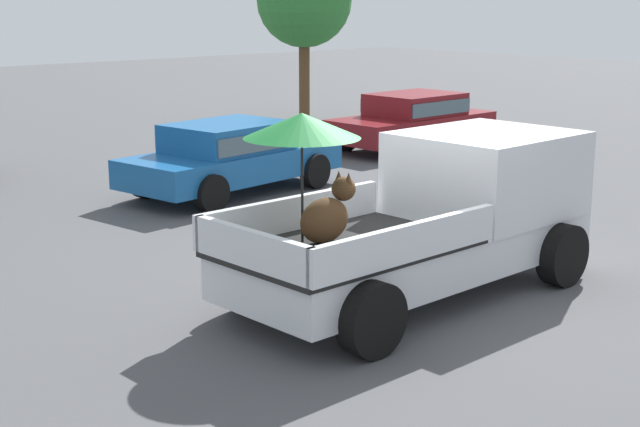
# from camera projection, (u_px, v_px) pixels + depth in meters

# --- Properties ---
(ground_plane) EXTENTS (80.00, 80.00, 0.00)m
(ground_plane) POSITION_uv_depth(u_px,v_px,m) (412.00, 297.00, 11.30)
(ground_plane) COLOR #4C4C4F
(pickup_truck_main) EXTENTS (5.10, 2.37, 2.35)m
(pickup_truck_main) POSITION_uv_depth(u_px,v_px,m) (435.00, 214.00, 11.36)
(pickup_truck_main) COLOR black
(pickup_truck_main) RESTS_ON ground
(parked_sedan_near) EXTENTS (4.51, 2.44, 1.33)m
(parked_sedan_near) POSITION_uv_depth(u_px,v_px,m) (230.00, 154.00, 17.07)
(parked_sedan_near) COLOR black
(parked_sedan_near) RESTS_ON ground
(parked_sedan_far) EXTENTS (4.35, 2.07, 1.33)m
(parked_sedan_far) POSITION_uv_depth(u_px,v_px,m) (413.00, 118.00, 22.07)
(parked_sedan_far) COLOR black
(parked_sedan_far) RESTS_ON ground
(tree_by_lot) EXTENTS (2.79, 2.79, 4.90)m
(tree_by_lot) POSITION_uv_depth(u_px,v_px,m) (304.00, 0.00, 26.72)
(tree_by_lot) COLOR brown
(tree_by_lot) RESTS_ON ground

